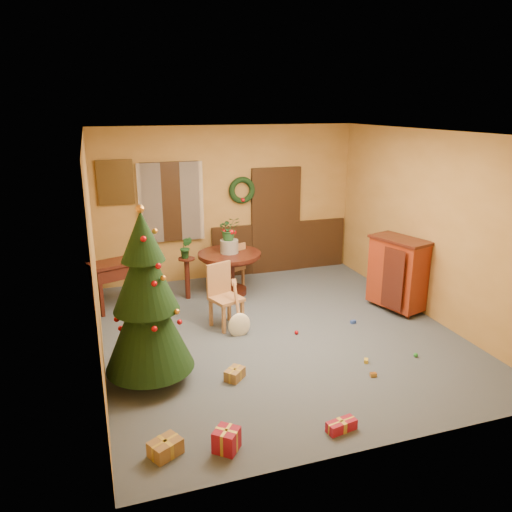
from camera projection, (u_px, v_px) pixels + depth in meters
name	position (u px, v px, depth m)	size (l,w,h in m)	color
room_envelope	(240.00, 220.00, 9.63)	(5.50, 5.50, 5.50)	#374550
dining_table	(230.00, 265.00, 8.81)	(1.11, 1.11, 0.76)	black
urn	(229.00, 246.00, 8.71)	(0.32, 0.32, 0.23)	slate
centerpiece_plant	(229.00, 228.00, 8.61)	(0.37, 0.32, 0.41)	#1E4C23
chair_near	(223.00, 293.00, 7.54)	(0.54, 0.54, 0.97)	#99633D
chair_far	(233.00, 265.00, 9.01)	(0.51, 0.51, 0.89)	#99633D
guitar	(239.00, 310.00, 7.23)	(0.33, 0.16, 0.79)	white
plant_stand	(187.00, 273.00, 8.62)	(0.29, 0.29, 0.74)	black
stand_plant	(186.00, 247.00, 8.48)	(0.21, 0.17, 0.38)	#19471E
christmas_tree	(146.00, 302.00, 5.84)	(1.06, 1.06, 2.20)	#382111
writing_desk	(119.00, 273.00, 8.17)	(1.02, 0.74, 0.82)	black
sideboard	(398.00, 272.00, 8.10)	(0.75, 1.05, 1.22)	#5F1B0A
gift_a	(165.00, 448.00, 4.82)	(0.36, 0.33, 0.16)	brown
gift_b	(227.00, 440.00, 4.88)	(0.32, 0.32, 0.23)	maroon
gift_c	(235.00, 374.00, 6.16)	(0.30, 0.30, 0.14)	brown
gift_d	(341.00, 426.00, 5.18)	(0.34, 0.19, 0.12)	maroon
toy_a	(353.00, 322.00, 7.73)	(0.08, 0.05, 0.05)	#2749AC
toy_b	(416.00, 355.00, 6.70)	(0.06, 0.06, 0.06)	#23832E
toy_c	(366.00, 361.00, 6.56)	(0.08, 0.05, 0.05)	gold
toy_d	(296.00, 332.00, 7.37)	(0.06, 0.06, 0.06)	#B40C12
toy_e	(373.00, 375.00, 6.22)	(0.08, 0.05, 0.05)	orange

